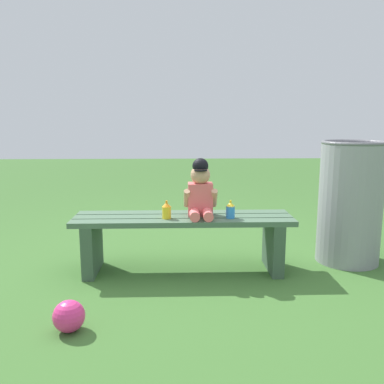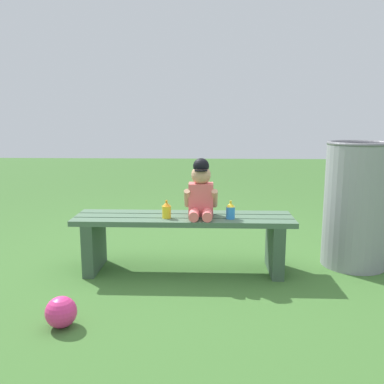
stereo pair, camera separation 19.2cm
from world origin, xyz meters
name	(u,v)px [view 1 (the left image)]	position (x,y,z in m)	size (l,w,h in m)	color
ground_plane	(183,270)	(0.00, 0.00, 0.00)	(16.00, 16.00, 0.00)	#3D6B2D
park_bench	(183,233)	(0.00, 0.00, 0.28)	(1.52, 0.37, 0.40)	#47664C
child_figure	(200,191)	(0.12, 0.00, 0.58)	(0.23, 0.27, 0.40)	#E56666
sippy_cup_left	(167,210)	(-0.11, -0.07, 0.46)	(0.06, 0.06, 0.12)	yellow
sippy_cup_right	(230,210)	(0.32, -0.07, 0.46)	(0.06, 0.06, 0.12)	#338CE5
toy_ball	(69,316)	(-0.59, -0.83, 0.08)	(0.16, 0.16, 0.16)	#E5337F
trash_bin	(350,202)	(1.25, 0.17, 0.46)	(0.47, 0.47, 0.91)	gray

